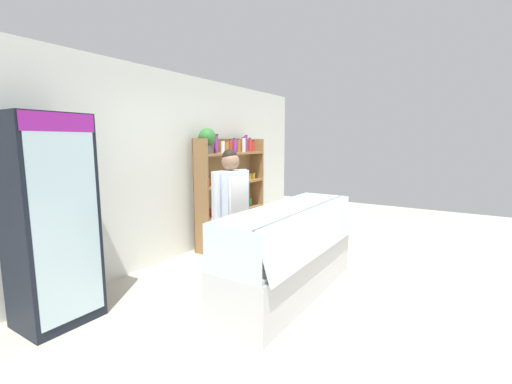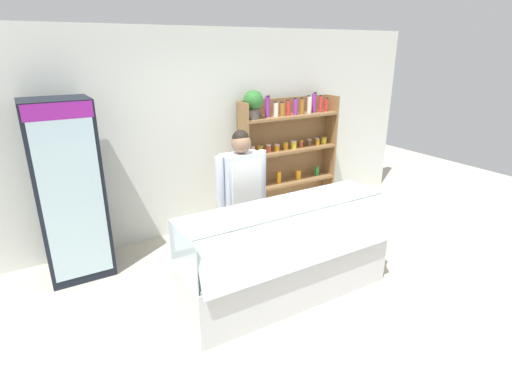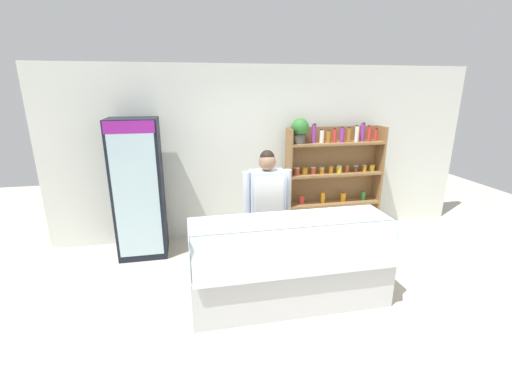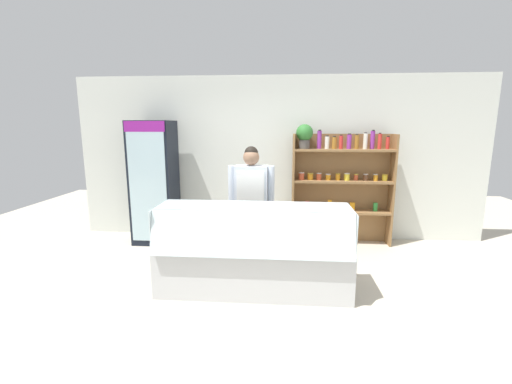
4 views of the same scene
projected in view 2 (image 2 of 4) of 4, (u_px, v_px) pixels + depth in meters
The scene contains 6 objects.
ground_plane at pixel (309, 293), 4.23m from camera, with size 12.00×12.00×0.00m, color beige.
back_wall at pixel (216, 132), 5.51m from camera, with size 6.80×0.10×2.70m, color silver.
drinks_fridge at pixel (69, 192), 4.29m from camera, with size 0.67×0.57×1.98m.
shelving_unit at pixel (283, 146), 5.84m from camera, with size 1.58×0.29×1.92m.
deli_display_case at pixel (286, 269), 4.09m from camera, with size 2.20×0.72×1.01m.
shop_clerk at pixel (242, 190), 4.42m from camera, with size 0.62×0.25×1.63m.
Camera 2 is at (-2.34, -2.79, 2.46)m, focal length 28.00 mm.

